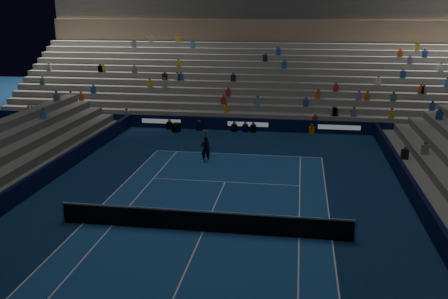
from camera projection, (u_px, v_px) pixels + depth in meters
name	position (u px, v px, depth m)	size (l,w,h in m)	color
ground	(203.00, 232.00, 21.40)	(90.00, 90.00, 0.00)	#0C2448
court_surface	(203.00, 232.00, 21.40)	(10.97, 23.77, 0.01)	navy
sponsor_barrier_far	(248.00, 124.00, 38.84)	(44.00, 0.25, 1.00)	black
sponsor_barrier_east	(440.00, 236.00, 19.85)	(0.25, 37.00, 1.00)	black
grandstand_main	(259.00, 73.00, 46.97)	(44.00, 15.20, 11.20)	slate
tennis_net	(203.00, 221.00, 21.26)	(12.90, 0.10, 1.10)	#B2B2B7
tennis_player	(206.00, 149.00, 30.85)	(0.60, 0.40, 1.65)	black
broadcast_camera	(176.00, 127.00, 38.52)	(0.62, 1.02, 0.67)	black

